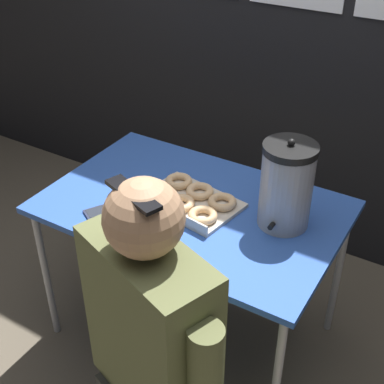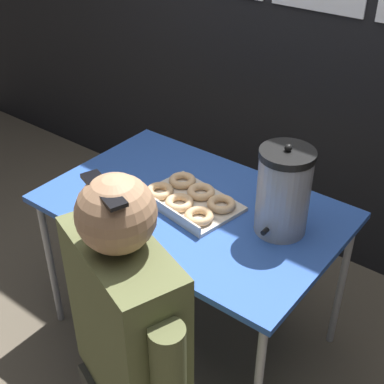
{
  "view_description": "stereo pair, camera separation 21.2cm",
  "coord_description": "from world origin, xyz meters",
  "px_view_note": "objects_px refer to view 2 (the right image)",
  "views": [
    {
      "loc": [
        0.94,
        -1.56,
        2.02
      ],
      "look_at": [
        -0.0,
        0.0,
        0.81
      ],
      "focal_mm": 50.0,
      "sensor_mm": 36.0,
      "label": 1
    },
    {
      "loc": [
        1.11,
        -1.44,
        2.02
      ],
      "look_at": [
        -0.0,
        0.0,
        0.81
      ],
      "focal_mm": 50.0,
      "sensor_mm": 36.0,
      "label": 2
    }
  ],
  "objects_px": {
    "cell_phone": "(103,205)",
    "person_seated": "(129,352)",
    "coffee_urn": "(283,191)",
    "donut_box": "(190,199)"
  },
  "relations": [
    {
      "from": "cell_phone",
      "to": "person_seated",
      "type": "xyz_separation_m",
      "value": [
        0.52,
        -0.4,
        -0.15
      ]
    },
    {
      "from": "coffee_urn",
      "to": "cell_phone",
      "type": "xyz_separation_m",
      "value": [
        -0.66,
        -0.31,
        -0.17
      ]
    },
    {
      "from": "donut_box",
      "to": "coffee_urn",
      "type": "distance_m",
      "value": 0.42
    },
    {
      "from": "donut_box",
      "to": "cell_phone",
      "type": "relative_size",
      "value": 2.66
    },
    {
      "from": "cell_phone",
      "to": "person_seated",
      "type": "distance_m",
      "value": 0.67
    },
    {
      "from": "cell_phone",
      "to": "donut_box",
      "type": "bearing_deg",
      "value": 69.94
    },
    {
      "from": "coffee_urn",
      "to": "donut_box",
      "type": "bearing_deg",
      "value": -168.16
    },
    {
      "from": "cell_phone",
      "to": "person_seated",
      "type": "height_order",
      "value": "person_seated"
    },
    {
      "from": "donut_box",
      "to": "cell_phone",
      "type": "height_order",
      "value": "donut_box"
    },
    {
      "from": "person_seated",
      "to": "donut_box",
      "type": "bearing_deg",
      "value": -49.16
    }
  ]
}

